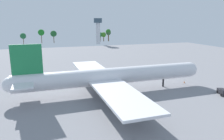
{
  "coord_description": "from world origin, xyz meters",
  "views": [
    {
      "loc": [
        -24.0,
        -70.55,
        25.41
      ],
      "look_at": [
        0.0,
        0.0,
        8.24
      ],
      "focal_mm": 34.62,
      "sensor_mm": 36.0,
      "label": 1
    }
  ],
  "objects_px": {
    "catering_truck": "(223,92)",
    "control_tower": "(98,28)",
    "cargo_airplane": "(110,76)",
    "safety_cone_nose": "(184,82)"
  },
  "relations": [
    {
      "from": "cargo_airplane",
      "to": "catering_truck",
      "type": "relative_size",
      "value": 12.41
    },
    {
      "from": "cargo_airplane",
      "to": "control_tower",
      "type": "height_order",
      "value": "control_tower"
    },
    {
      "from": "catering_truck",
      "to": "safety_cone_nose",
      "type": "relative_size",
      "value": 7.47
    },
    {
      "from": "catering_truck",
      "to": "control_tower",
      "type": "bearing_deg",
      "value": 89.17
    },
    {
      "from": "safety_cone_nose",
      "to": "cargo_airplane",
      "type": "bearing_deg",
      "value": -177.48
    },
    {
      "from": "cargo_airplane",
      "to": "control_tower",
      "type": "distance_m",
      "value": 164.99
    },
    {
      "from": "control_tower",
      "to": "safety_cone_nose",
      "type": "bearing_deg",
      "value": -92.2
    },
    {
      "from": "cargo_airplane",
      "to": "safety_cone_nose",
      "type": "distance_m",
      "value": 33.35
    },
    {
      "from": "catering_truck",
      "to": "control_tower",
      "type": "distance_m",
      "value": 175.97
    },
    {
      "from": "catering_truck",
      "to": "safety_cone_nose",
      "type": "bearing_deg",
      "value": 102.02
    }
  ]
}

